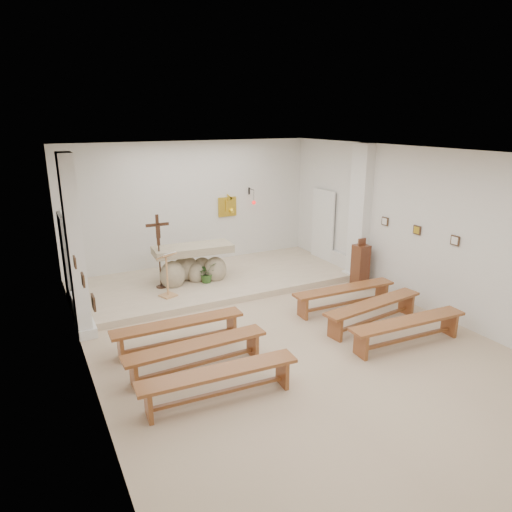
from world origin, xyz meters
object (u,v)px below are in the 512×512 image
lectern (167,275)px  bench_left_third (219,378)px  donation_pedestal (360,266)px  crucifix_stand (159,246)px  altar (193,266)px  bench_left_second (197,350)px  bench_right_second (373,308)px  bench_left_front (179,328)px  bench_right_third (408,326)px  bench_right_front (344,293)px

lectern → bench_left_third: lectern is taller
lectern → donation_pedestal: size_ratio=0.85×
crucifix_stand → donation_pedestal: bearing=-21.0°
altar → bench_left_second: bearing=-105.2°
crucifix_stand → bench_left_third: size_ratio=0.73×
crucifix_stand → bench_left_third: crucifix_stand is taller
donation_pedestal → bench_right_second: (-1.21, -1.87, -0.17)m
bench_left_front → bench_left_third: bearing=-88.8°
altar → bench_left_front: size_ratio=0.81×
bench_left_front → bench_left_second: size_ratio=1.00×
crucifix_stand → bench_right_third: (3.30, -4.70, -0.80)m
lectern → bench_left_second: 3.16m
altar → bench_left_third: bearing=-101.7°
bench_left_second → bench_left_front: bearing=88.9°
altar → lectern: size_ratio=1.85×
bench_left_third → bench_right_second: bearing=17.8°
bench_left_second → lectern: bearing=80.3°
bench_right_front → bench_left_third: 4.23m
crucifix_stand → bench_left_third: (-0.48, -4.70, -0.80)m
lectern → crucifix_stand: crucifix_stand is taller
lectern → bench_right_third: size_ratio=0.44×
lectern → bench_right_second: bearing=-64.0°
altar → bench_right_second: altar is taller
donation_pedestal → bench_right_second: 2.23m
altar → crucifix_stand: (-0.85, -0.10, 0.65)m
lectern → bench_left_third: size_ratio=0.44×
altar → bench_right_third: 5.39m
altar → lectern: 1.15m
crucifix_stand → bench_left_front: 2.97m
lectern → bench_left_front: (-0.47, -2.17, -0.29)m
bench_left_front → bench_left_third: (-0.00, -1.89, 0.00)m
bench_left_third → bench_right_third: bearing=3.8°
donation_pedestal → bench_left_second: 5.33m
bench_right_front → lectern: bearing=149.2°
bench_right_second → lectern: bearing=129.8°
bench_left_front → bench_left_third: size_ratio=0.99×
bench_right_third → bench_left_front: bearing=156.7°
crucifix_stand → bench_left_second: crucifix_stand is taller
lectern → crucifix_stand: 0.82m
bench_right_front → donation_pedestal: bearing=39.9°
crucifix_stand → bench_right_second: size_ratio=0.73×
bench_right_third → bench_right_front: bearing=93.2°
crucifix_stand → bench_left_front: bearing=-98.0°
bench_left_front → bench_right_front: 3.79m
bench_right_front → altar: bearing=132.5°
bench_right_front → bench_left_second: 3.90m
donation_pedestal → bench_left_front: bearing=-172.6°
lectern → bench_left_front: lectern is taller
altar → bench_left_front: 3.21m
bench_left_front → bench_right_front: bearing=1.2°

